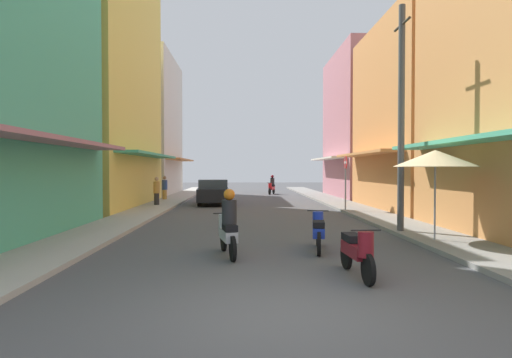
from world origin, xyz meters
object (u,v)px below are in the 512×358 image
(motorbike_blue, at_px, (318,230))
(motorbike_maroon, at_px, (357,251))
(pedestrian_crossing, at_px, (165,189))
(street_sign_no_entry, at_px, (346,176))
(pedestrian_midway, at_px, (157,192))
(parked_car, at_px, (213,192))
(motorbike_red, at_px, (272,186))
(motorbike_silver, at_px, (228,226))
(vendor_umbrella, at_px, (435,158))
(utility_pole, at_px, (401,118))

(motorbike_blue, xyz_separation_m, motorbike_maroon, (0.26, -2.63, 0.00))
(motorbike_maroon, height_order, pedestrian_crossing, pedestrian_crossing)
(street_sign_no_entry, bearing_deg, motorbike_maroon, -102.70)
(motorbike_maroon, bearing_deg, motorbike_blue, 95.73)
(motorbike_maroon, relative_size, pedestrian_midway, 1.12)
(pedestrian_crossing, bearing_deg, street_sign_no_entry, -37.01)
(motorbike_maroon, distance_m, parked_car, 16.97)
(parked_car, bearing_deg, motorbike_red, 67.64)
(motorbike_red, distance_m, street_sign_no_entry, 14.83)
(motorbike_silver, distance_m, motorbike_blue, 2.32)
(motorbike_blue, relative_size, street_sign_no_entry, 0.68)
(motorbike_blue, relative_size, vendor_umbrella, 0.71)
(street_sign_no_entry, bearing_deg, vendor_umbrella, -87.29)
(parked_car, distance_m, vendor_umbrella, 14.88)
(motorbike_blue, bearing_deg, motorbike_red, 88.93)
(motorbike_silver, distance_m, street_sign_no_entry, 11.11)
(motorbike_silver, xyz_separation_m, pedestrian_crossing, (-4.67, 17.20, 0.09))
(motorbike_silver, relative_size, motorbike_blue, 0.99)
(motorbike_silver, bearing_deg, motorbike_blue, 15.57)
(parked_car, relative_size, pedestrian_crossing, 2.64)
(motorbike_red, xyz_separation_m, motorbike_blue, (-0.44, -23.76, -0.20))
(motorbike_red, bearing_deg, street_sign_no_entry, -80.35)
(pedestrian_crossing, bearing_deg, motorbike_silver, -74.82)
(utility_pole, distance_m, street_sign_no_entry, 6.93)
(motorbike_red, relative_size, pedestrian_midway, 1.07)
(vendor_umbrella, bearing_deg, street_sign_no_entry, 92.71)
(motorbike_maroon, distance_m, pedestrian_crossing, 20.50)
(motorbike_blue, height_order, pedestrian_crossing, pedestrian_crossing)
(parked_car, xyz_separation_m, street_sign_no_entry, (6.54, -4.71, 0.98))
(motorbike_silver, relative_size, motorbike_maroon, 0.99)
(pedestrian_crossing, relative_size, utility_pole, 0.23)
(parked_car, relative_size, street_sign_no_entry, 1.59)
(motorbike_red, bearing_deg, parked_car, -112.36)
(parked_car, xyz_separation_m, pedestrian_crossing, (-3.27, 2.69, 0.06))
(pedestrian_crossing, relative_size, vendor_umbrella, 0.63)
(motorbike_silver, bearing_deg, motorbike_red, 83.75)
(pedestrian_midway, bearing_deg, vendor_umbrella, -49.56)
(motorbike_maroon, xyz_separation_m, pedestrian_midway, (-6.81, 15.02, 0.30))
(pedestrian_crossing, xyz_separation_m, vendor_umbrella, (10.21, -15.76, 1.52))
(pedestrian_midway, height_order, street_sign_no_entry, street_sign_no_entry)
(street_sign_no_entry, bearing_deg, motorbike_silver, -117.74)
(motorbike_red, xyz_separation_m, vendor_umbrella, (2.88, -22.95, 1.62))
(motorbike_silver, bearing_deg, street_sign_no_entry, 62.26)
(motorbike_silver, height_order, motorbike_maroon, motorbike_silver)
(motorbike_red, height_order, utility_pole, utility_pole)
(motorbike_maroon, xyz_separation_m, utility_pole, (2.76, 5.14, 3.12))
(motorbike_silver, height_order, motorbike_red, same)
(street_sign_no_entry, bearing_deg, utility_pole, -89.14)
(utility_pole, bearing_deg, parked_car, 120.31)
(motorbike_silver, relative_size, motorbike_red, 1.03)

